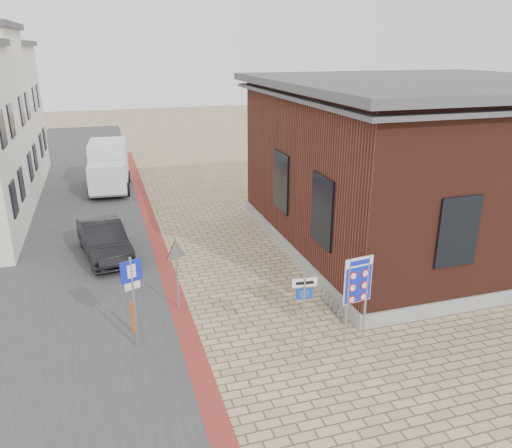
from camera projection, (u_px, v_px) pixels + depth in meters
ground at (277, 367)px, 13.20m from camera, size 120.00×120.00×0.00m
road_strip at (75, 214)px, 25.15m from camera, size 7.00×60.00×0.02m
curb_strip at (157, 241)px, 21.63m from camera, size 0.60×40.00×0.02m
brick_building at (425, 161)px, 20.82m from camera, size 13.00×13.00×6.80m
bike_rack at (333, 305)px, 15.83m from camera, size 0.08×1.80×0.60m
sedan at (104, 240)px, 19.86m from camera, size 2.24×4.54×1.43m
box_truck at (109, 166)px, 29.04m from camera, size 2.50×5.32×2.71m
border_sign at (358, 282)px, 13.71m from camera, size 0.89×0.17×2.62m
essen_sign at (304, 302)px, 13.14m from camera, size 0.67×0.11×2.48m
parking_sign at (133, 287)px, 13.39m from camera, size 0.58×0.27×2.76m
yield_sign at (176, 258)px, 15.53m from camera, size 0.78×0.39×2.33m
bollard at (133, 318)px, 14.57m from camera, size 0.10×0.10×1.00m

